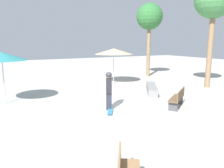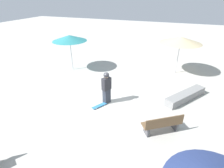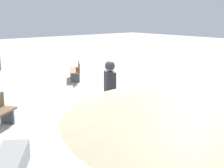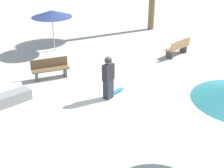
# 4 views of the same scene
# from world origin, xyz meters

# --- Properties ---
(ground_plane) EXTENTS (60.00, 60.00, 0.00)m
(ground_plane) POSITION_xyz_m (0.00, 0.00, 0.00)
(ground_plane) COLOR #B2AFA8
(skater_main) EXTENTS (0.42, 0.51, 1.68)m
(skater_main) POSITION_xyz_m (0.33, -0.20, 0.91)
(skater_main) COLOR #282D38
(skater_main) RESTS_ON ground_plane
(skateboard) EXTENTS (0.58, 0.79, 0.07)m
(skateboard) POSITION_xyz_m (0.53, 0.29, 0.06)
(skateboard) COLOR teal
(skateboard) RESTS_ON ground_plane
(bench_near) EXTENTS (1.22, 1.59, 0.85)m
(bench_near) POSITION_xyz_m (2.71, 5.10, 0.43)
(bench_near) COLOR #47474C
(bench_near) RESTS_ON ground_plane
(bench_far) EXTENTS (1.56, 1.28, 0.85)m
(bench_far) POSITION_xyz_m (-2.55, 1.04, 0.43)
(bench_far) COLOR #47474C
(bench_far) RESTS_ON ground_plane
(shade_umbrella_navy) EXTENTS (2.11, 2.11, 2.15)m
(shade_umbrella_navy) POSITION_xyz_m (-3.76, 4.39, 1.98)
(shade_umbrella_navy) COLOR #B7B7BC
(shade_umbrella_navy) RESTS_ON ground_plane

